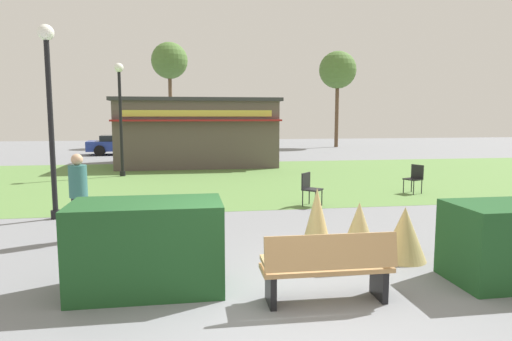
# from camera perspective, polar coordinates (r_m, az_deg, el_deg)

# --- Properties ---
(ground_plane) EXTENTS (80.00, 80.00, 0.00)m
(ground_plane) POSITION_cam_1_polar(r_m,az_deg,el_deg) (5.91, 3.48, -17.14)
(ground_plane) COLOR slate
(lawn_patch) EXTENTS (36.00, 12.00, 0.01)m
(lawn_patch) POSITION_cam_1_polar(r_m,az_deg,el_deg) (17.33, -4.90, -1.03)
(lawn_patch) COLOR #5B8442
(lawn_patch) RESTS_ON ground_plane
(park_bench) EXTENTS (1.71, 0.54, 0.95)m
(park_bench) POSITION_cam_1_polar(r_m,az_deg,el_deg) (5.97, 9.06, -12.00)
(park_bench) COLOR tan
(park_bench) RESTS_ON ground_plane
(hedge_left) EXTENTS (2.05, 1.10, 1.24)m
(hedge_left) POSITION_cam_1_polar(r_m,az_deg,el_deg) (6.47, -13.57, -9.30)
(hedge_left) COLOR #1E4C23
(hedge_left) RESTS_ON ground_plane
(ornamental_grass_behind_left) EXTENTS (0.73, 0.73, 1.05)m
(ornamental_grass_behind_left) POSITION_cam_1_polar(r_m,az_deg,el_deg) (7.42, 12.88, -7.94)
(ornamental_grass_behind_left) COLOR tan
(ornamental_grass_behind_left) RESTS_ON ground_plane
(ornamental_grass_behind_right) EXTENTS (0.74, 0.74, 0.91)m
(ornamental_grass_behind_right) POSITION_cam_1_polar(r_m,az_deg,el_deg) (7.98, 18.28, -7.61)
(ornamental_grass_behind_right) COLOR tan
(ornamental_grass_behind_right) RESTS_ON ground_plane
(ornamental_grass_behind_center) EXTENTS (0.62, 0.62, 1.24)m
(ornamental_grass_behind_center) POSITION_cam_1_polar(r_m,az_deg,el_deg) (7.52, 7.68, -6.89)
(ornamental_grass_behind_center) COLOR tan
(ornamental_grass_behind_center) RESTS_ON ground_plane
(lamppost_mid) EXTENTS (0.36, 0.36, 4.44)m
(lamppost_mid) POSITION_cam_1_polar(r_m,az_deg,el_deg) (11.41, -24.68, 8.20)
(lamppost_mid) COLOR black
(lamppost_mid) RESTS_ON ground_plane
(lamppost_far) EXTENTS (0.36, 0.36, 4.44)m
(lamppost_far) POSITION_cam_1_polar(r_m,az_deg,el_deg) (18.65, -16.81, 7.82)
(lamppost_far) COLOR black
(lamppost_far) RESTS_ON ground_plane
(trash_bin) EXTENTS (0.52, 0.52, 0.93)m
(trash_bin) POSITION_cam_1_polar(r_m,az_deg,el_deg) (8.06, 26.74, -7.79)
(trash_bin) COLOR #2D4233
(trash_bin) RESTS_ON ground_plane
(food_kiosk) EXTENTS (7.64, 5.33, 3.22)m
(food_kiosk) POSITION_cam_1_polar(r_m,az_deg,el_deg) (22.51, -7.51, 4.90)
(food_kiosk) COLOR #594C47
(food_kiosk) RESTS_ON ground_plane
(cafe_chair_west) EXTENTS (0.62, 0.62, 0.89)m
(cafe_chair_west) POSITION_cam_1_polar(r_m,az_deg,el_deg) (12.14, 6.78, -2.00)
(cafe_chair_west) COLOR black
(cafe_chair_west) RESTS_ON ground_plane
(cafe_chair_east) EXTENTS (0.58, 0.58, 0.89)m
(cafe_chair_east) POSITION_cam_1_polar(r_m,az_deg,el_deg) (14.85, 19.47, -0.72)
(cafe_chair_east) COLOR black
(cafe_chair_east) RESTS_ON ground_plane
(person_strolling) EXTENTS (0.34, 0.34, 1.69)m
(person_strolling) POSITION_cam_1_polar(r_m,az_deg,el_deg) (9.33, -21.53, -3.09)
(person_strolling) COLOR #23232D
(person_strolling) RESTS_ON ground_plane
(parked_car_west_slot) EXTENTS (4.34, 2.33, 1.20)m
(parked_car_west_slot) POSITION_cam_1_polar(r_m,az_deg,el_deg) (29.26, -16.59, 3.23)
(parked_car_west_slot) COLOR navy
(parked_car_west_slot) RESTS_ON ground_plane
(parked_car_center_slot) EXTENTS (4.32, 2.29, 1.20)m
(parked_car_center_slot) POSITION_cam_1_polar(r_m,az_deg,el_deg) (29.04, -6.01, 3.45)
(parked_car_center_slot) COLOR #2D6638
(parked_car_center_slot) RESTS_ON ground_plane
(tree_left_bg) EXTENTS (2.80, 2.80, 8.03)m
(tree_left_bg) POSITION_cam_1_polar(r_m,az_deg,el_deg) (36.43, -10.90, 13.39)
(tree_left_bg) COLOR brown
(tree_left_bg) RESTS_ON ground_plane
(tree_right_bg) EXTENTS (2.80, 2.80, 7.23)m
(tree_right_bg) POSITION_cam_1_polar(r_m,az_deg,el_deg) (35.31, 10.30, 12.33)
(tree_right_bg) COLOR brown
(tree_right_bg) RESTS_ON ground_plane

